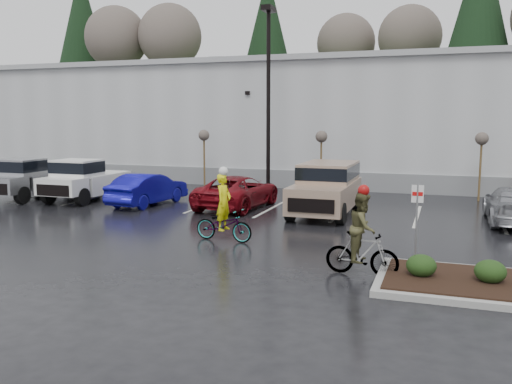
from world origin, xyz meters
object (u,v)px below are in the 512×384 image
(sapling_mid, at_px, (321,140))
(pickup_silver, at_px, (34,177))
(fire_lane_sign, at_px, (417,215))
(sapling_west, at_px, (204,138))
(car_red, at_px, (238,192))
(car_blue, at_px, (148,189))
(sapling_east, at_px, (482,142))
(cyclist_olive, at_px, (362,242))
(cyclist_hivis, at_px, (224,218))
(pickup_white, at_px, (90,179))
(suv_tan, at_px, (326,189))
(lamppost, at_px, (268,80))

(sapling_mid, distance_m, pickup_silver, 14.25)
(fire_lane_sign, bearing_deg, sapling_west, 132.67)
(car_red, bearing_deg, car_blue, 11.99)
(fire_lane_sign, height_order, car_blue, fire_lane_sign)
(sapling_west, relative_size, sapling_east, 1.00)
(sapling_mid, distance_m, cyclist_olive, 14.57)
(pickup_silver, height_order, car_red, pickup_silver)
(cyclist_hivis, bearing_deg, sapling_east, -29.55)
(pickup_white, bearing_deg, fire_lane_sign, -25.59)
(pickup_silver, distance_m, pickup_white, 2.93)
(sapling_east, bearing_deg, pickup_silver, -163.75)
(cyclist_olive, bearing_deg, car_red, 40.09)
(fire_lane_sign, distance_m, car_blue, 13.65)
(sapling_east, distance_m, car_blue, 15.37)
(sapling_mid, xyz_separation_m, cyclist_hivis, (-0.57, -11.50, -2.00))
(sapling_mid, height_order, car_blue, sapling_mid)
(fire_lane_sign, height_order, pickup_white, fire_lane_sign)
(cyclist_olive, bearing_deg, fire_lane_sign, -46.78)
(cyclist_olive, bearing_deg, pickup_white, 61.56)
(car_red, bearing_deg, suv_tan, 177.32)
(lamppost, xyz_separation_m, sapling_west, (-4.00, 1.00, -2.96))
(sapling_mid, bearing_deg, cyclist_hivis, -92.84)
(pickup_silver, bearing_deg, sapling_west, 43.09)
(sapling_mid, relative_size, car_blue, 0.75)
(sapling_east, relative_size, car_blue, 0.75)
(sapling_east, bearing_deg, car_blue, -156.84)
(cyclist_hivis, bearing_deg, sapling_mid, 2.67)
(suv_tan, bearing_deg, pickup_silver, -179.75)
(sapling_west, distance_m, suv_tan, 10.05)
(sapling_west, height_order, pickup_white, sapling_west)
(lamppost, xyz_separation_m, cyclist_hivis, (1.93, -10.50, -4.96))
(sapling_east, bearing_deg, cyclist_olive, -103.84)
(pickup_white, relative_size, cyclist_hivis, 2.21)
(sapling_mid, bearing_deg, cyclist_olive, -73.56)
(car_red, bearing_deg, pickup_silver, 6.70)
(fire_lane_sign, bearing_deg, sapling_east, 80.25)
(car_red, bearing_deg, lamppost, -85.49)
(sapling_west, relative_size, fire_lane_sign, 1.45)
(car_red, height_order, cyclist_hivis, cyclist_hivis)
(pickup_white, relative_size, cyclist_olive, 2.30)
(car_red, bearing_deg, sapling_east, -147.59)
(pickup_white, xyz_separation_m, suv_tan, (11.43, -0.36, 0.05))
(car_blue, bearing_deg, cyclist_hivis, 143.09)
(suv_tan, bearing_deg, pickup_white, 178.18)
(sapling_mid, xyz_separation_m, pickup_white, (-9.94, -5.50, -1.75))
(sapling_west, xyz_separation_m, car_red, (4.05, -5.41, -2.03))
(sapling_mid, relative_size, sapling_east, 1.00)
(sapling_mid, relative_size, cyclist_hivis, 1.36)
(cyclist_olive, bearing_deg, sapling_west, 39.72)
(fire_lane_sign, xyz_separation_m, suv_tan, (-3.81, 6.94, -0.38))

